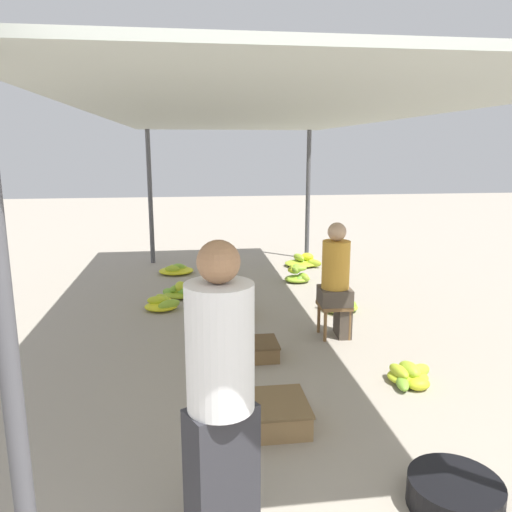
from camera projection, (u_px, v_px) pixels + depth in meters
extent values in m
cylinder|color=#4C4C51|center=(11.00, 383.00, 1.88)|extent=(0.08, 0.08, 2.37)
cylinder|color=#4C4C51|center=(150.00, 198.00, 8.84)|extent=(0.08, 0.08, 2.37)
cylinder|color=#4C4C51|center=(308.00, 196.00, 9.21)|extent=(0.08, 0.08, 2.37)
cube|color=#9EA399|center=(258.00, 115.00, 5.29)|extent=(3.27, 7.59, 0.04)
cube|color=#2D2D33|center=(222.00, 473.00, 2.62)|extent=(0.41, 0.34, 0.75)
cylinder|color=white|center=(220.00, 347.00, 2.47)|extent=(0.46, 0.46, 0.66)
sphere|color=#9E704C|center=(219.00, 262.00, 2.38)|extent=(0.21, 0.21, 0.21)
cube|color=brown|center=(334.00, 305.00, 5.47)|extent=(0.34, 0.34, 0.04)
cylinder|color=brown|center=(325.00, 326.00, 5.36)|extent=(0.04, 0.04, 0.34)
cylinder|color=brown|center=(350.00, 325.00, 5.40)|extent=(0.04, 0.04, 0.34)
cylinder|color=brown|center=(319.00, 318.00, 5.63)|extent=(0.04, 0.04, 0.34)
cylinder|color=brown|center=(342.00, 317.00, 5.66)|extent=(0.04, 0.04, 0.34)
cube|color=#4C4238|center=(343.00, 319.00, 5.53)|extent=(0.16, 0.31, 0.38)
cube|color=#4C4238|center=(335.00, 296.00, 5.45)|extent=(0.36, 0.36, 0.18)
cylinder|color=gold|center=(336.00, 265.00, 5.38)|extent=(0.32, 0.32, 0.52)
sphere|color=tan|center=(337.00, 232.00, 5.30)|extent=(0.20, 0.20, 0.20)
cylinder|color=black|center=(455.00, 494.00, 2.89)|extent=(0.54, 0.54, 0.17)
ellipsoid|color=#C1D22A|center=(157.00, 300.00, 6.43)|extent=(0.27, 0.14, 0.11)
ellipsoid|color=#B3CC2C|center=(163.00, 298.00, 6.48)|extent=(0.25, 0.26, 0.09)
ellipsoid|color=yellow|center=(159.00, 302.00, 6.59)|extent=(0.18, 0.24, 0.12)
ellipsoid|color=yellow|center=(167.00, 302.00, 6.47)|extent=(0.24, 0.26, 0.13)
ellipsoid|color=#92BF32|center=(169.00, 304.00, 6.37)|extent=(0.33, 0.29, 0.12)
ellipsoid|color=yellow|center=(161.00, 306.00, 6.43)|extent=(0.42, 0.37, 0.10)
ellipsoid|color=#C1D12A|center=(180.00, 287.00, 6.96)|extent=(0.16, 0.25, 0.15)
ellipsoid|color=#7DB636|center=(170.00, 292.00, 6.99)|extent=(0.27, 0.29, 0.12)
ellipsoid|color=#A8C72E|center=(178.00, 291.00, 6.93)|extent=(0.22, 0.12, 0.09)
ellipsoid|color=#84B934|center=(177.00, 288.00, 6.97)|extent=(0.29, 0.29, 0.11)
ellipsoid|color=#BED02A|center=(185.00, 292.00, 6.98)|extent=(0.32, 0.22, 0.10)
ellipsoid|color=#75B337|center=(181.00, 291.00, 6.93)|extent=(0.26, 0.30, 0.12)
ellipsoid|color=#87BA34|center=(188.00, 293.00, 6.95)|extent=(0.20, 0.27, 0.13)
ellipsoid|color=#A7C72E|center=(180.00, 294.00, 6.97)|extent=(0.44, 0.38, 0.10)
ellipsoid|color=#B8CE2B|center=(182.00, 268.00, 8.30)|extent=(0.21, 0.25, 0.10)
ellipsoid|color=#87BA34|center=(179.00, 266.00, 8.27)|extent=(0.23, 0.19, 0.10)
ellipsoid|color=#ABC92D|center=(172.00, 269.00, 8.13)|extent=(0.26, 0.16, 0.11)
ellipsoid|color=#BFD12A|center=(173.00, 268.00, 8.37)|extent=(0.20, 0.24, 0.13)
ellipsoid|color=yellow|center=(176.00, 271.00, 8.29)|extent=(0.57, 0.50, 0.10)
ellipsoid|color=#7CB636|center=(402.00, 382.00, 4.35)|extent=(0.19, 0.31, 0.09)
ellipsoid|color=#A6C72E|center=(409.00, 370.00, 4.45)|extent=(0.19, 0.28, 0.14)
ellipsoid|color=yellow|center=(419.00, 384.00, 4.31)|extent=(0.22, 0.17, 0.11)
ellipsoid|color=#B5CD2C|center=(399.00, 371.00, 4.43)|extent=(0.15, 0.27, 0.10)
ellipsoid|color=#A8C82E|center=(417.00, 372.00, 4.47)|extent=(0.34, 0.24, 0.15)
ellipsoid|color=#BCCF2B|center=(408.00, 376.00, 4.46)|extent=(0.37, 0.32, 0.10)
ellipsoid|color=#86BA34|center=(300.00, 261.00, 8.84)|extent=(0.20, 0.31, 0.10)
ellipsoid|color=#9FC430|center=(299.00, 257.00, 8.79)|extent=(0.21, 0.34, 0.12)
ellipsoid|color=#ADC92D|center=(314.00, 263.00, 8.70)|extent=(0.28, 0.23, 0.13)
ellipsoid|color=yellow|center=(311.00, 261.00, 8.82)|extent=(0.26, 0.26, 0.12)
ellipsoid|color=yellow|center=(307.00, 257.00, 8.82)|extent=(0.26, 0.23, 0.14)
ellipsoid|color=#ABC92E|center=(301.00, 263.00, 8.82)|extent=(0.59, 0.51, 0.10)
ellipsoid|color=#BACF2B|center=(338.00, 302.00, 6.41)|extent=(0.26, 0.11, 0.09)
ellipsoid|color=#7DB636|center=(333.00, 299.00, 6.42)|extent=(0.35, 0.23, 0.10)
ellipsoid|color=yellow|center=(346.00, 300.00, 6.45)|extent=(0.29, 0.26, 0.13)
ellipsoid|color=#74B337|center=(341.00, 301.00, 6.36)|extent=(0.33, 0.36, 0.09)
ellipsoid|color=#AECA2D|center=(331.00, 307.00, 6.29)|extent=(0.21, 0.33, 0.14)
ellipsoid|color=#95C031|center=(350.00, 306.00, 6.37)|extent=(0.25, 0.23, 0.14)
ellipsoid|color=#99C131|center=(340.00, 307.00, 6.39)|extent=(0.45, 0.40, 0.10)
ellipsoid|color=#96C031|center=(303.00, 277.00, 7.73)|extent=(0.22, 0.26, 0.14)
ellipsoid|color=#8FBE32|center=(299.00, 268.00, 7.71)|extent=(0.24, 0.14, 0.09)
ellipsoid|color=#90BE32|center=(296.00, 270.00, 7.81)|extent=(0.29, 0.27, 0.13)
ellipsoid|color=#73B237|center=(302.00, 279.00, 7.73)|extent=(0.26, 0.24, 0.11)
ellipsoid|color=#C0D12A|center=(294.00, 269.00, 7.78)|extent=(0.27, 0.25, 0.11)
ellipsoid|color=#8ABC33|center=(296.00, 269.00, 7.76)|extent=(0.19, 0.29, 0.15)
ellipsoid|color=#96C031|center=(297.00, 279.00, 7.78)|extent=(0.40, 0.35, 0.10)
cube|color=#9E7A4C|center=(273.00, 415.00, 3.74)|extent=(0.50, 0.50, 0.18)
cube|color=brown|center=(273.00, 403.00, 3.72)|extent=(0.52, 0.52, 0.02)
cube|color=brown|center=(257.00, 350.00, 4.97)|extent=(0.39, 0.39, 0.15)
cube|color=brown|center=(257.00, 342.00, 4.95)|extent=(0.41, 0.41, 0.02)
cube|color=#9E7A4C|center=(234.00, 310.00, 6.19)|extent=(0.37, 0.37, 0.15)
cube|color=brown|center=(234.00, 304.00, 6.18)|extent=(0.39, 0.39, 0.02)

